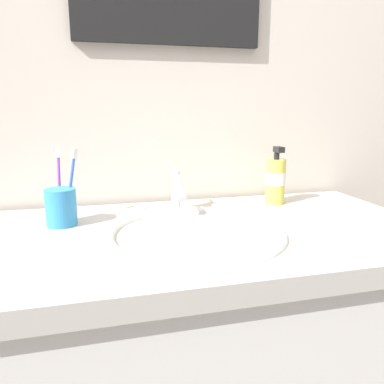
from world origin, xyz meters
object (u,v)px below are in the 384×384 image
at_px(toothbrush_cup, 61,207).
at_px(toothbrush_purple, 59,179).
at_px(faucet, 177,189).
at_px(toothbrush_blue, 71,180).
at_px(soap_dispenser, 275,180).

distance_m(toothbrush_cup, toothbrush_purple, 0.07).
height_order(faucet, toothbrush_cup, faucet).
xyz_separation_m(faucet, toothbrush_cup, (-0.29, -0.05, -0.02)).
relative_size(toothbrush_cup, toothbrush_purple, 0.51).
height_order(faucet, toothbrush_blue, toothbrush_blue).
xyz_separation_m(toothbrush_cup, toothbrush_blue, (0.03, 0.02, 0.06)).
distance_m(toothbrush_cup, toothbrush_blue, 0.07).
distance_m(faucet, toothbrush_cup, 0.30).
relative_size(faucet, toothbrush_purple, 0.77).
relative_size(faucet, soap_dispenser, 0.80).
bearing_deg(soap_dispenser, toothbrush_cup, -173.23).
bearing_deg(faucet, toothbrush_blue, -172.99).
bearing_deg(toothbrush_purple, toothbrush_blue, -37.42).
bearing_deg(toothbrush_blue, toothbrush_cup, -142.90).
bearing_deg(faucet, soap_dispenser, 3.40).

